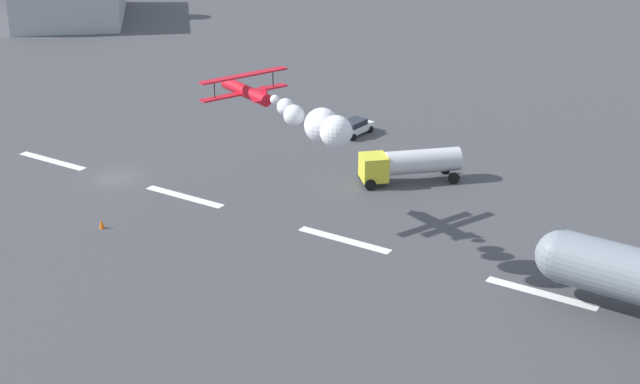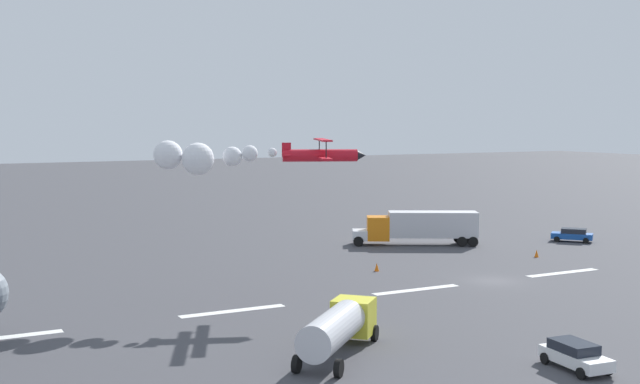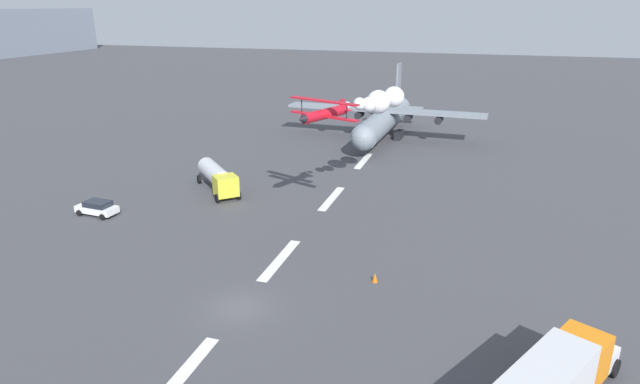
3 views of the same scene
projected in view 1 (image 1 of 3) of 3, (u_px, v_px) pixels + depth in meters
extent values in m
plane|color=#424247|center=(115.00, 178.00, 87.23)|extent=(440.00, 440.00, 0.00)
cube|color=white|center=(52.00, 161.00, 91.16)|extent=(8.00, 0.90, 0.01)
cube|color=white|center=(184.00, 197.00, 83.29)|extent=(8.00, 0.90, 0.01)
cube|color=white|center=(344.00, 240.00, 75.41)|extent=(8.00, 0.90, 0.01)
cube|color=white|center=(541.00, 293.00, 67.54)|extent=(8.00, 0.90, 0.01)
sphere|color=gray|center=(561.00, 256.00, 66.15)|extent=(3.46, 3.46, 3.46)
cylinder|color=red|center=(246.00, 91.00, 73.86)|extent=(5.71, 3.02, 0.95)
cube|color=red|center=(245.00, 93.00, 74.07)|extent=(3.43, 7.14, 0.12)
cube|color=red|center=(244.00, 75.00, 73.54)|extent=(3.43, 7.14, 0.12)
cylinder|color=black|center=(214.00, 90.00, 72.41)|extent=(0.08, 0.08, 1.35)
cylinder|color=black|center=(273.00, 78.00, 75.20)|extent=(0.08, 0.08, 1.35)
cube|color=red|center=(264.00, 94.00, 71.74)|extent=(0.69, 0.35, 1.10)
cube|color=red|center=(264.00, 99.00, 71.90)|extent=(1.30, 2.08, 0.08)
cone|color=black|center=(224.00, 82.00, 76.28)|extent=(0.95, 1.01, 0.80)
sphere|color=white|center=(275.00, 100.00, 71.11)|extent=(0.70, 0.70, 0.70)
sphere|color=white|center=(285.00, 107.00, 69.74)|extent=(1.24, 1.24, 1.24)
sphere|color=white|center=(294.00, 115.00, 68.72)|extent=(1.50, 1.50, 1.50)
sphere|color=white|center=(322.00, 125.00, 67.14)|extent=(2.45, 2.45, 2.45)
sphere|color=white|center=(336.00, 132.00, 65.08)|extent=(2.20, 2.20, 2.20)
cube|color=yellow|center=(374.00, 167.00, 85.22)|extent=(3.25, 3.25, 2.20)
cylinder|color=silver|center=(423.00, 161.00, 85.94)|extent=(6.26, 6.14, 2.10)
cylinder|color=black|center=(370.00, 185.00, 84.45)|extent=(0.94, 0.92, 1.00)
cylinder|color=black|center=(454.00, 178.00, 85.84)|extent=(0.94, 0.92, 1.00)
cylinder|color=black|center=(363.00, 175.00, 86.62)|extent=(0.94, 0.92, 1.00)
cylinder|color=black|center=(445.00, 168.00, 88.01)|extent=(0.94, 0.92, 1.00)
cube|color=white|center=(355.00, 128.00, 97.79)|extent=(2.13, 4.39, 0.65)
cube|color=#1E232D|center=(354.00, 123.00, 97.42)|extent=(1.86, 2.68, 0.55)
cylinder|color=black|center=(356.00, 126.00, 99.52)|extent=(0.27, 0.66, 0.64)
cylinder|color=black|center=(339.00, 133.00, 97.32)|extent=(0.27, 0.66, 0.64)
cylinder|color=black|center=(371.00, 129.00, 98.52)|extent=(0.27, 0.66, 0.64)
cylinder|color=black|center=(354.00, 137.00, 96.32)|extent=(0.27, 0.66, 0.64)
cone|color=orange|center=(102.00, 224.00, 77.27)|extent=(0.44, 0.44, 0.75)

